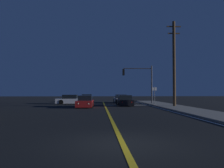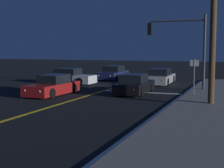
# 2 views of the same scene
# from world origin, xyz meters

# --- Properties ---
(sidewalk_right) EXTENTS (3.20, 41.99, 0.15)m
(sidewalk_right) POSITION_xyz_m (7.58, 11.66, 0.07)
(sidewalk_right) COLOR slate
(sidewalk_right) RESTS_ON ground
(lane_line_center) EXTENTS (0.20, 39.66, 0.01)m
(lane_line_center) POSITION_xyz_m (0.00, 11.66, 0.01)
(lane_line_center) COLOR gold
(lane_line_center) RESTS_ON ground
(lane_line_edge_right) EXTENTS (0.16, 39.66, 0.01)m
(lane_line_edge_right) POSITION_xyz_m (5.73, 11.66, 0.01)
(lane_line_edge_right) COLOR white
(lane_line_edge_right) RESTS_ON ground
(stop_bar) EXTENTS (5.98, 0.50, 0.01)m
(stop_bar) POSITION_xyz_m (2.99, 21.83, 0.01)
(stop_bar) COLOR white
(stop_bar) RESTS_ON ground
(car_distant_tail_white) EXTENTS (4.46, 2.01, 1.34)m
(car_distant_tail_white) POSITION_xyz_m (-4.70, 25.22, 0.58)
(car_distant_tail_white) COLOR silver
(car_distant_tail_white) RESTS_ON ground
(car_mid_block_black) EXTENTS (1.97, 4.49, 1.34)m
(car_mid_block_black) POSITION_xyz_m (2.51, 21.15, 0.58)
(car_mid_block_black) COLOR black
(car_mid_block_black) RESTS_ON ground
(car_side_waiting_navy) EXTENTS (2.06, 4.73, 1.34)m
(car_side_waiting_navy) POSITION_xyz_m (-2.76, 30.66, 0.58)
(car_side_waiting_navy) COLOR navy
(car_side_waiting_navy) RESTS_ON ground
(car_following_oncoming_red) EXTENTS (1.94, 4.56, 1.34)m
(car_following_oncoming_red) POSITION_xyz_m (-2.33, 18.50, 0.58)
(car_following_oncoming_red) COLOR maroon
(car_following_oncoming_red) RESTS_ON ground
(car_parked_curb_silver) EXTENTS (2.05, 4.74, 1.34)m
(car_parked_curb_silver) POSITION_xyz_m (2.70, 27.95, 0.58)
(car_parked_curb_silver) COLOR #B2B5BA
(car_parked_curb_silver) RESTS_ON ground
(traffic_signal_near_right) EXTENTS (4.27, 0.28, 5.49)m
(traffic_signal_near_right) POSITION_xyz_m (5.21, 24.13, 3.69)
(traffic_signal_near_right) COLOR #38383D
(traffic_signal_near_right) RESTS_ON ground
(utility_pole_right) EXTENTS (1.66, 0.34, 9.92)m
(utility_pole_right) POSITION_xyz_m (7.88, 17.75, 5.11)
(utility_pole_right) COLOR #4C3823
(utility_pole_right) RESTS_ON ground
(street_sign_corner) EXTENTS (0.56, 0.06, 2.39)m
(street_sign_corner) POSITION_xyz_m (6.48, 21.33, 1.61)
(street_sign_corner) COLOR slate
(street_sign_corner) RESTS_ON ground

